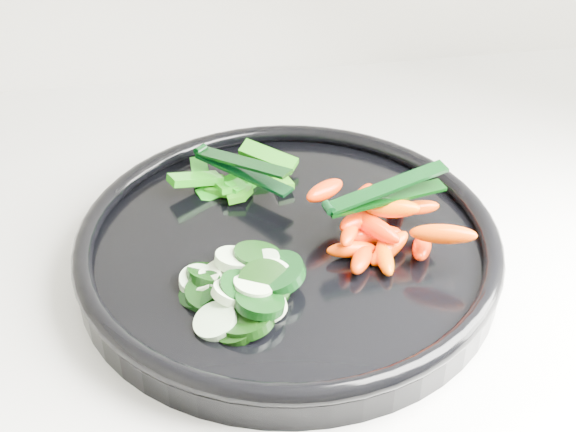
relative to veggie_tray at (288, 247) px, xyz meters
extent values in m
cylinder|color=black|center=(0.00, 0.00, -0.01)|extent=(0.42, 0.42, 0.02)
torus|color=black|center=(0.00, 0.00, 0.01)|extent=(0.42, 0.42, 0.02)
cylinder|color=black|center=(-0.06, -0.10, 0.01)|extent=(0.05, 0.05, 0.02)
cylinder|color=#B3D1A7|center=(-0.07, -0.09, 0.01)|extent=(0.05, 0.05, 0.02)
cylinder|color=black|center=(-0.07, -0.04, 0.01)|extent=(0.06, 0.06, 0.03)
cylinder|color=#D3EDBD|center=(-0.07, -0.04, 0.01)|extent=(0.04, 0.04, 0.02)
cylinder|color=black|center=(-0.05, -0.09, 0.01)|extent=(0.05, 0.05, 0.02)
cylinder|color=beige|center=(-0.03, -0.08, 0.01)|extent=(0.05, 0.05, 0.02)
cylinder|color=black|center=(-0.04, -0.03, 0.01)|extent=(0.05, 0.05, 0.02)
cylinder|color=beige|center=(-0.04, -0.04, 0.01)|extent=(0.05, 0.05, 0.02)
cylinder|color=black|center=(-0.06, -0.05, 0.01)|extent=(0.05, 0.05, 0.01)
cylinder|color=beige|center=(-0.06, -0.04, 0.01)|extent=(0.05, 0.05, 0.01)
cylinder|color=black|center=(-0.07, -0.06, 0.01)|extent=(0.05, 0.05, 0.02)
cylinder|color=beige|center=(-0.08, -0.04, 0.01)|extent=(0.04, 0.04, 0.01)
cylinder|color=black|center=(-0.08, -0.05, 0.01)|extent=(0.04, 0.04, 0.02)
cylinder|color=beige|center=(-0.08, -0.04, 0.01)|extent=(0.05, 0.05, 0.02)
cylinder|color=black|center=(-0.03, -0.03, 0.02)|extent=(0.06, 0.06, 0.02)
cylinder|color=beige|center=(-0.05, -0.03, 0.02)|extent=(0.05, 0.05, 0.02)
cylinder|color=black|center=(-0.05, -0.07, 0.02)|extent=(0.05, 0.05, 0.03)
cylinder|color=#E1F4C3|center=(-0.06, -0.07, 0.02)|extent=(0.03, 0.03, 0.02)
cylinder|color=black|center=(-0.03, -0.07, 0.02)|extent=(0.06, 0.06, 0.03)
cylinder|color=beige|center=(-0.02, -0.06, 0.02)|extent=(0.05, 0.05, 0.03)
cylinder|color=black|center=(-0.02, -0.06, 0.02)|extent=(0.05, 0.05, 0.02)
cylinder|color=beige|center=(-0.03, -0.04, 0.02)|extent=(0.04, 0.04, 0.02)
cylinder|color=black|center=(-0.04, -0.09, 0.02)|extent=(0.06, 0.06, 0.02)
cylinder|color=#B4CFA5|center=(-0.04, -0.07, 0.02)|extent=(0.05, 0.05, 0.02)
ellipsoid|color=#FA4700|center=(0.08, -0.03, 0.01)|extent=(0.05, 0.04, 0.03)
ellipsoid|color=#FF2700|center=(0.05, -0.03, 0.01)|extent=(0.05, 0.02, 0.02)
ellipsoid|color=#FF6300|center=(0.08, -0.04, 0.01)|extent=(0.02, 0.05, 0.02)
ellipsoid|color=#FF4000|center=(0.08, 0.01, 0.01)|extent=(0.02, 0.04, 0.02)
ellipsoid|color=red|center=(0.11, -0.03, 0.01)|extent=(0.03, 0.05, 0.03)
ellipsoid|color=#FF3100|center=(0.07, 0.02, 0.01)|extent=(0.03, 0.04, 0.02)
ellipsoid|color=#EE2000|center=(0.06, -0.04, 0.01)|extent=(0.04, 0.05, 0.02)
ellipsoid|color=#E04500|center=(0.08, -0.01, 0.01)|extent=(0.06, 0.03, 0.03)
ellipsoid|color=#FD2200|center=(0.11, 0.04, 0.01)|extent=(0.04, 0.06, 0.03)
ellipsoid|color=#F74C00|center=(0.08, 0.05, 0.01)|extent=(0.04, 0.04, 0.02)
ellipsoid|color=red|center=(0.05, -0.02, 0.03)|extent=(0.03, 0.04, 0.02)
ellipsoid|color=#E63600|center=(0.10, 0.01, 0.03)|extent=(0.03, 0.05, 0.03)
ellipsoid|color=#F33700|center=(0.06, 0.00, 0.03)|extent=(0.02, 0.05, 0.02)
ellipsoid|color=#F74500|center=(0.07, -0.02, 0.03)|extent=(0.05, 0.06, 0.02)
ellipsoid|color=#F01000|center=(0.06, -0.01, 0.03)|extent=(0.05, 0.05, 0.03)
ellipsoid|color=#FF5D00|center=(0.12, 0.00, 0.03)|extent=(0.04, 0.02, 0.02)
ellipsoid|color=#F35F00|center=(0.09, -0.01, 0.04)|extent=(0.05, 0.04, 0.03)
ellipsoid|color=#E03000|center=(0.04, 0.02, 0.04)|extent=(0.05, 0.04, 0.02)
ellipsoid|color=#F33E00|center=(0.08, 0.00, 0.04)|extent=(0.05, 0.03, 0.02)
ellipsoid|color=#FF6100|center=(0.12, -0.05, 0.04)|extent=(0.06, 0.04, 0.03)
cube|color=#176009|center=(-0.04, 0.09, 0.01)|extent=(0.02, 0.05, 0.02)
cube|color=#12720A|center=(-0.03, 0.09, 0.01)|extent=(0.05, 0.05, 0.02)
cube|color=#236D0A|center=(0.01, 0.09, 0.01)|extent=(0.02, 0.05, 0.02)
cube|color=#0F6C0A|center=(-0.04, 0.08, 0.01)|extent=(0.05, 0.04, 0.01)
cube|color=#14750B|center=(-0.04, 0.09, 0.01)|extent=(0.07, 0.04, 0.02)
cube|color=#116609|center=(-0.07, 0.12, 0.01)|extent=(0.02, 0.05, 0.01)
cube|color=#206809|center=(-0.05, 0.10, 0.01)|extent=(0.03, 0.06, 0.02)
cube|color=#116209|center=(-0.07, 0.09, 0.02)|extent=(0.05, 0.04, 0.02)
cube|color=#09600E|center=(0.00, 0.12, 0.02)|extent=(0.06, 0.05, 0.02)
cylinder|color=black|center=(0.03, -0.02, 0.05)|extent=(0.01, 0.01, 0.01)
cube|color=black|center=(0.08, -0.01, 0.05)|extent=(0.11, 0.04, 0.00)
cube|color=black|center=(0.08, -0.01, 0.06)|extent=(0.11, 0.04, 0.02)
cylinder|color=black|center=(-0.07, 0.13, 0.03)|extent=(0.01, 0.01, 0.01)
cube|color=black|center=(-0.03, 0.09, 0.02)|extent=(0.09, 0.09, 0.00)
cube|color=black|center=(-0.03, 0.09, 0.04)|extent=(0.09, 0.09, 0.02)
camera|label=1|loc=(-0.09, -0.54, 0.45)|focal=50.00mm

